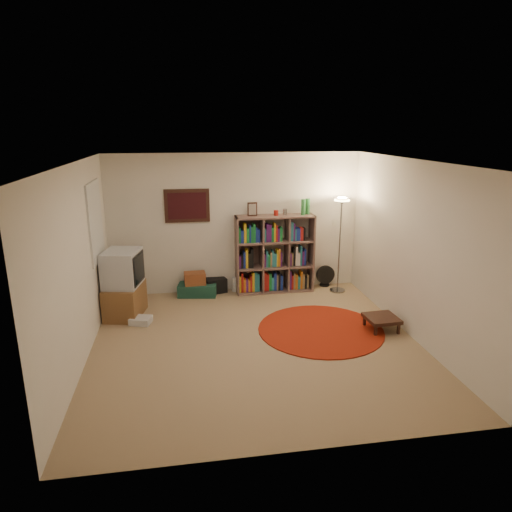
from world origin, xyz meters
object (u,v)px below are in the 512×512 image
at_px(bookshelf, 273,255).
at_px(floor_fan, 325,276).
at_px(floor_lamp, 341,214).
at_px(tv_stand, 124,285).
at_px(side_table, 382,319).
at_px(suitcase, 198,289).

height_order(bookshelf, floor_fan, bookshelf).
distance_m(floor_lamp, tv_stand, 3.88).
relative_size(floor_lamp, side_table, 3.64).
bearing_deg(floor_fan, side_table, -89.51).
height_order(floor_fan, side_table, floor_fan).
height_order(suitcase, side_table, suitcase).
distance_m(floor_fan, suitcase, 2.41).
bearing_deg(side_table, bookshelf, 122.87).
distance_m(bookshelf, tv_stand, 2.68).
height_order(floor_lamp, suitcase, floor_lamp).
height_order(tv_stand, side_table, tv_stand).
bearing_deg(tv_stand, floor_lamp, 19.76).
bearing_deg(tv_stand, floor_fan, 24.82).
bearing_deg(side_table, tv_stand, 162.83).
distance_m(floor_lamp, floor_fan, 1.29).
xyz_separation_m(bookshelf, side_table, (1.26, -1.94, -0.51)).
distance_m(suitcase, side_table, 3.28).
height_order(tv_stand, suitcase, tv_stand).
xyz_separation_m(bookshelf, floor_fan, (1.03, 0.08, -0.48)).
xyz_separation_m(bookshelf, tv_stand, (-2.56, -0.76, -0.16)).
xyz_separation_m(tv_stand, suitcase, (1.18, 0.77, -0.41)).
xyz_separation_m(suitcase, side_table, (2.64, -1.95, 0.07)).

